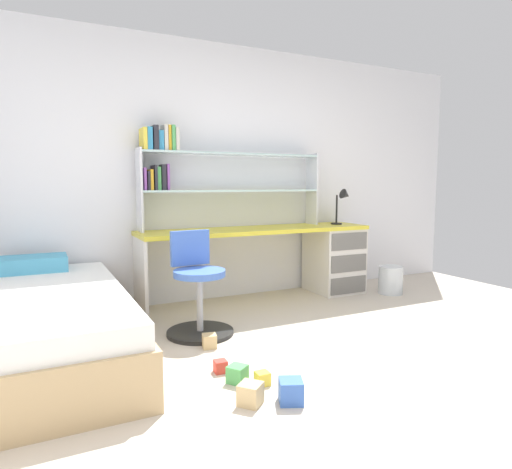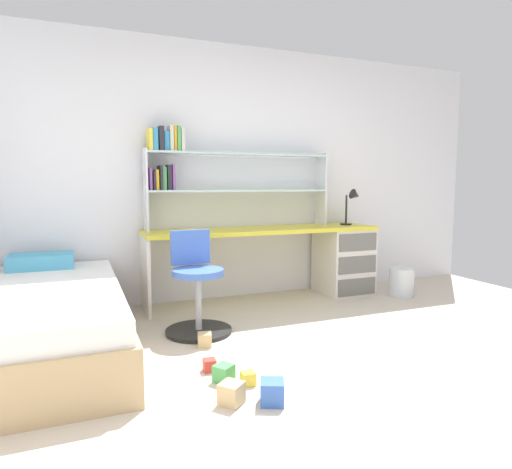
{
  "view_description": "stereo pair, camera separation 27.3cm",
  "coord_description": "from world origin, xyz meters",
  "px_view_note": "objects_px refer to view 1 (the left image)",
  "views": [
    {
      "loc": [
        -1.8,
        -1.95,
        1.16
      ],
      "look_at": [
        -0.2,
        1.28,
        0.76
      ],
      "focal_mm": 31.36,
      "sensor_mm": 36.0,
      "label": 1
    },
    {
      "loc": [
        -1.55,
        -2.06,
        1.16
      ],
      "look_at": [
        -0.2,
        1.28,
        0.76
      ],
      "focal_mm": 31.36,
      "sensor_mm": 36.0,
      "label": 2
    }
  ],
  "objects_px": {
    "toy_block_natural_0": "(250,394)",
    "desk_lamp": "(344,201)",
    "bookshelf_hutch": "(203,168)",
    "toy_block_green_1": "(237,374)",
    "toy_block_yellow_3": "(262,378)",
    "toy_block_red_4": "(221,366)",
    "bed_platform": "(36,327)",
    "toy_block_natural_5": "(209,341)",
    "desk": "(312,254)",
    "waste_bin": "(391,280)",
    "swivel_chair": "(198,294)",
    "toy_block_blue_2": "(291,391)"
  },
  "relations": [
    {
      "from": "toy_block_natural_5",
      "to": "toy_block_red_4",
      "type": "bearing_deg",
      "value": -101.39
    },
    {
      "from": "desk_lamp",
      "to": "toy_block_blue_2",
      "type": "bearing_deg",
      "value": -132.91
    },
    {
      "from": "swivel_chair",
      "to": "toy_block_green_1",
      "type": "height_order",
      "value": "swivel_chair"
    },
    {
      "from": "toy_block_natural_0",
      "to": "desk_lamp",
      "type": "bearing_deg",
      "value": 42.85
    },
    {
      "from": "bookshelf_hutch",
      "to": "toy_block_red_4",
      "type": "xyz_separation_m",
      "value": [
        -0.47,
        -1.6,
        -1.28
      ]
    },
    {
      "from": "toy_block_green_1",
      "to": "toy_block_natural_5",
      "type": "height_order",
      "value": "toy_block_green_1"
    },
    {
      "from": "toy_block_yellow_3",
      "to": "toy_block_red_4",
      "type": "bearing_deg",
      "value": 119.74
    },
    {
      "from": "bookshelf_hutch",
      "to": "toy_block_natural_5",
      "type": "xyz_separation_m",
      "value": [
        -0.39,
        -1.17,
        -1.27
      ]
    },
    {
      "from": "bed_platform",
      "to": "toy_block_blue_2",
      "type": "height_order",
      "value": "bed_platform"
    },
    {
      "from": "bookshelf_hutch",
      "to": "bed_platform",
      "type": "relative_size",
      "value": 0.9
    },
    {
      "from": "toy_block_natural_5",
      "to": "toy_block_natural_0",
      "type": "bearing_deg",
      "value": -96.17
    },
    {
      "from": "waste_bin",
      "to": "toy_block_red_4",
      "type": "distance_m",
      "value": 2.61
    },
    {
      "from": "desk",
      "to": "toy_block_natural_5",
      "type": "relative_size",
      "value": 24.28
    },
    {
      "from": "desk_lamp",
      "to": "bed_platform",
      "type": "xyz_separation_m",
      "value": [
        -3.01,
        -0.71,
        -0.75
      ]
    },
    {
      "from": "waste_bin",
      "to": "toy_block_natural_0",
      "type": "height_order",
      "value": "waste_bin"
    },
    {
      "from": "bed_platform",
      "to": "toy_block_natural_0",
      "type": "relative_size",
      "value": 18.01
    },
    {
      "from": "bookshelf_hutch",
      "to": "toy_block_yellow_3",
      "type": "bearing_deg",
      "value": -99.68
    },
    {
      "from": "desk_lamp",
      "to": "toy_block_natural_5",
      "type": "height_order",
      "value": "desk_lamp"
    },
    {
      "from": "swivel_chair",
      "to": "desk",
      "type": "bearing_deg",
      "value": 24.4
    },
    {
      "from": "toy_block_natural_5",
      "to": "desk",
      "type": "bearing_deg",
      "value": 33.45
    },
    {
      "from": "desk_lamp",
      "to": "swivel_chair",
      "type": "distance_m",
      "value": 2.09
    },
    {
      "from": "bed_platform",
      "to": "toy_block_natural_5",
      "type": "bearing_deg",
      "value": -13.79
    },
    {
      "from": "desk_lamp",
      "to": "bed_platform",
      "type": "height_order",
      "value": "desk_lamp"
    },
    {
      "from": "toy_block_natural_0",
      "to": "toy_block_yellow_3",
      "type": "relative_size",
      "value": 1.49
    },
    {
      "from": "toy_block_blue_2",
      "to": "toy_block_red_4",
      "type": "bearing_deg",
      "value": 110.29
    },
    {
      "from": "desk",
      "to": "waste_bin",
      "type": "xyz_separation_m",
      "value": [
        0.76,
        -0.37,
        -0.28
      ]
    },
    {
      "from": "bed_platform",
      "to": "toy_block_yellow_3",
      "type": "distance_m",
      "value": 1.54
    },
    {
      "from": "bookshelf_hutch",
      "to": "toy_block_green_1",
      "type": "bearing_deg",
      "value": -103.83
    },
    {
      "from": "bookshelf_hutch",
      "to": "toy_block_green_1",
      "type": "relative_size",
      "value": 18.37
    },
    {
      "from": "toy_block_natural_0",
      "to": "toy_block_blue_2",
      "type": "relative_size",
      "value": 0.92
    },
    {
      "from": "waste_bin",
      "to": "toy_block_natural_5",
      "type": "height_order",
      "value": "waste_bin"
    },
    {
      "from": "toy_block_green_1",
      "to": "toy_block_natural_5",
      "type": "bearing_deg",
      "value": 85.28
    },
    {
      "from": "toy_block_blue_2",
      "to": "toy_block_red_4",
      "type": "height_order",
      "value": "toy_block_blue_2"
    },
    {
      "from": "toy_block_blue_2",
      "to": "toy_block_natural_5",
      "type": "height_order",
      "value": "toy_block_blue_2"
    },
    {
      "from": "bookshelf_hutch",
      "to": "swivel_chair",
      "type": "relative_size",
      "value": 2.34
    },
    {
      "from": "swivel_chair",
      "to": "waste_bin",
      "type": "xyz_separation_m",
      "value": [
        2.26,
        0.31,
        -0.17
      ]
    },
    {
      "from": "bed_platform",
      "to": "toy_block_natural_0",
      "type": "height_order",
      "value": "bed_platform"
    },
    {
      "from": "bookshelf_hutch",
      "to": "toy_block_natural_5",
      "type": "bearing_deg",
      "value": -108.3
    },
    {
      "from": "desk",
      "to": "bookshelf_hutch",
      "type": "height_order",
      "value": "bookshelf_hutch"
    },
    {
      "from": "swivel_chair",
      "to": "toy_block_natural_0",
      "type": "distance_m",
      "value": 1.24
    },
    {
      "from": "desk_lamp",
      "to": "swivel_chair",
      "type": "relative_size",
      "value": 0.48
    },
    {
      "from": "desk_lamp",
      "to": "waste_bin",
      "type": "relative_size",
      "value": 1.3
    },
    {
      "from": "bookshelf_hutch",
      "to": "desk_lamp",
      "type": "relative_size",
      "value": 4.87
    },
    {
      "from": "toy_block_natural_0",
      "to": "toy_block_red_4",
      "type": "distance_m",
      "value": 0.45
    },
    {
      "from": "bookshelf_hutch",
      "to": "toy_block_red_4",
      "type": "bearing_deg",
      "value": -106.49
    },
    {
      "from": "desk",
      "to": "toy_block_natural_0",
      "type": "xyz_separation_m",
      "value": [
        -1.63,
        -1.89,
        -0.37
      ]
    },
    {
      "from": "swivel_chair",
      "to": "waste_bin",
      "type": "bearing_deg",
      "value": 7.87
    },
    {
      "from": "toy_block_natural_0",
      "to": "toy_block_natural_5",
      "type": "distance_m",
      "value": 0.88
    },
    {
      "from": "bookshelf_hutch",
      "to": "toy_block_natural_0",
      "type": "xyz_separation_m",
      "value": [
        -0.48,
        -2.05,
        -1.26
      ]
    },
    {
      "from": "toy_block_green_1",
      "to": "toy_block_red_4",
      "type": "height_order",
      "value": "toy_block_green_1"
    }
  ]
}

